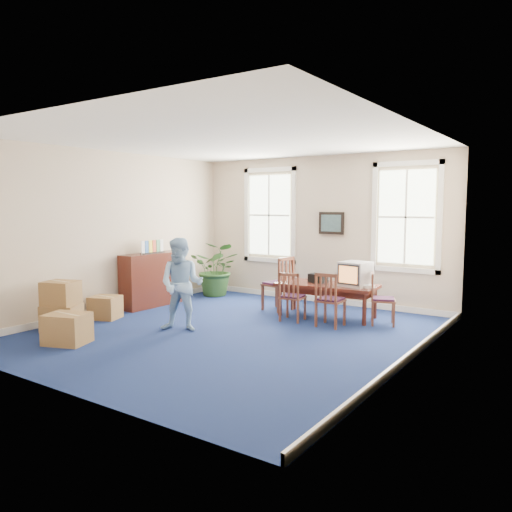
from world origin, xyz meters
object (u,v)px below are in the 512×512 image
Objects in this scene: chair_near_left at (293,296)px; cardboard_boxes at (75,305)px; crt_tv at (355,274)px; potted_plant at (217,269)px; man at (182,285)px; conference_table at (327,300)px; credenza at (152,279)px.

chair_near_left is 3.83m from cardboard_boxes.
crt_tv is 0.43× the size of potted_plant.
man is at bearing 34.76° from cardboard_boxes.
potted_plant reaches higher than conference_table.
credenza is at bearing -102.70° from potted_plant.
credenza is 0.94× the size of cardboard_boxes.
conference_table is at bearing 47.73° from cardboard_boxes.
cardboard_boxes is (-3.07, -3.38, 0.13)m from conference_table.
conference_table is at bearing -10.56° from potted_plant.
credenza is (-3.54, -1.12, 0.26)m from conference_table.
conference_table is 2.05× the size of chair_near_left.
potted_plant reaches higher than crt_tv.
chair_near_left is 0.58× the size of cardboard_boxes.
potted_plant is (-3.15, 0.59, 0.32)m from conference_table.
conference_table is 3.43× the size of crt_tv.
credenza is 2.30m from cardboard_boxes.
credenza is 1.16× the size of potted_plant.
potted_plant is at bearing -179.29° from crt_tv.
credenza is at bearing 1.03° from chair_near_left.
potted_plant is 3.97m from cardboard_boxes.
conference_table is 3.72m from credenza.
chair_near_left is 0.58× the size of man.
chair_near_left is (-0.94, -0.68, -0.41)m from crt_tv.
chair_near_left is (-0.38, -0.64, 0.14)m from conference_table.
chair_near_left is 3.19m from credenza.
man is at bearing -61.77° from potted_plant.
cardboard_boxes is (0.47, -2.25, -0.13)m from credenza.
chair_near_left is at bearing 30.64° from man.
credenza is (-3.15, -0.48, 0.12)m from chair_near_left.
crt_tv is at bearing -0.29° from conference_table.
potted_plant reaches higher than credenza.
potted_plant is (-2.77, 1.23, 0.18)m from chair_near_left.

